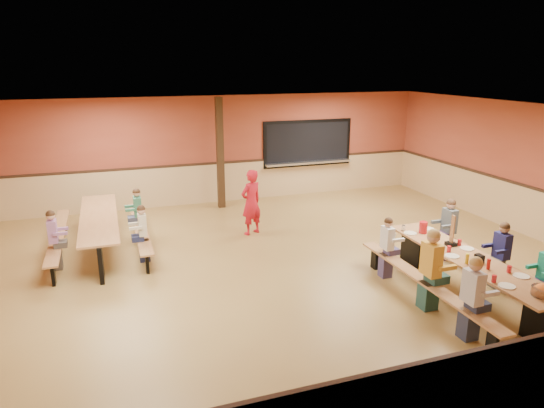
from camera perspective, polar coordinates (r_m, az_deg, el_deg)
name	(u,v)px	position (r m, az deg, el deg)	size (l,w,h in m)	color
ground	(283,267)	(9.62, 1.32, -7.36)	(12.00, 12.00, 0.00)	olive
room_envelope	(283,234)	(9.37, 1.35, -3.49)	(12.04, 10.04, 3.02)	brown
kitchen_pass_through	(308,145)	(14.58, 4.23, 6.91)	(2.78, 0.28, 1.38)	black
structural_post	(220,154)	(13.19, -6.12, 5.91)	(0.18, 0.18, 3.00)	black
cafeteria_table_main	(466,269)	(8.86, 21.88, -7.07)	(1.91, 3.70, 0.74)	#9E6A3E
cafeteria_table_second	(100,226)	(10.92, -19.62, -2.46)	(1.91, 3.70, 0.74)	#9E6A3E
seated_child_white_left	(471,299)	(7.59, 22.42, -10.31)	(0.39, 0.32, 1.25)	#BCBBC2
seated_adult_yellow	(430,270)	(8.22, 18.13, -7.41)	(0.43, 0.35, 1.34)	gold
seated_child_grey_left	(387,248)	(9.22, 13.34, -5.06)	(0.34, 0.28, 1.14)	white
seated_child_navy_right	(501,256)	(9.45, 25.31, -5.54)	(0.37, 0.30, 1.20)	#1B1B4D
seated_child_char_right	(448,230)	(10.41, 20.04, -2.85)	(0.39, 0.32, 1.24)	#4D5558
seated_child_purple_sec	(54,241)	(10.19, -24.28, -3.95)	(0.35, 0.29, 1.17)	#996492
seated_child_green_sec	(138,215)	(11.24, -15.46, -1.24)	(0.35, 0.29, 1.18)	#3A8362
seated_child_tan_sec	(143,234)	(10.02, -14.93, -3.42)	(0.34, 0.28, 1.15)	beige
standing_woman	(251,202)	(11.17, -2.46, 0.21)	(0.56, 0.37, 1.53)	red
punch_pitcher	(423,227)	(9.65, 17.36, -2.65)	(0.16, 0.16, 0.22)	red
chip_bowl	(544,291)	(7.82, 29.31, -8.88)	(0.32, 0.32, 0.15)	orange
napkin_dispenser	(479,258)	(8.60, 23.20, -5.91)	(0.10, 0.14, 0.13)	black
condiment_mustard	(467,259)	(8.47, 21.97, -5.98)	(0.06, 0.06, 0.17)	yellow
condiment_ketchup	(489,264)	(8.38, 24.12, -6.46)	(0.06, 0.06, 0.17)	#B2140F
table_paddle	(452,238)	(9.15, 20.37, -3.80)	(0.16, 0.16, 0.56)	black
place_settings	(468,254)	(8.76, 22.07, -5.45)	(0.65, 3.30, 0.11)	beige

